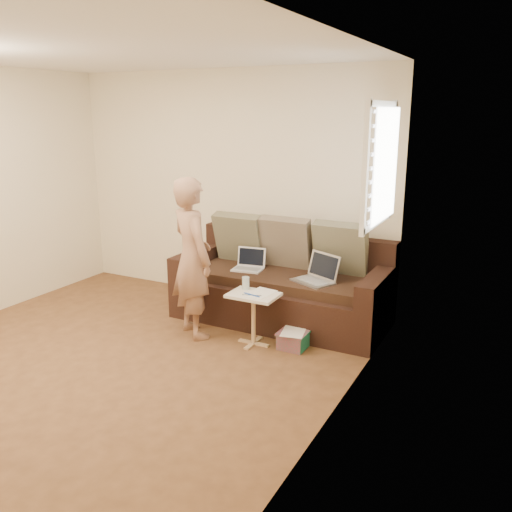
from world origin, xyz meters
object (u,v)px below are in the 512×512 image
striped_box (293,339)px  drinking_glass (246,283)px  person (192,258)px  laptop_white (247,270)px  side_table (253,319)px  sofa (281,282)px  laptop_silver (313,282)px

striped_box → drinking_glass: bearing=-179.5°
person → drinking_glass: (0.51, 0.14, -0.22)m
striped_box → person: bearing=-171.7°
laptop_white → side_table: size_ratio=0.61×
sofa → drinking_glass: bearing=-100.0°
sofa → laptop_white: 0.38m
person → drinking_glass: bearing=-132.3°
laptop_silver → person: bearing=-125.5°
drinking_glass → person: bearing=-164.3°
person → striped_box: (1.01, 0.15, -0.70)m
sofa → drinking_glass: (-0.10, -0.58, 0.14)m
sofa → striped_box: bearing=-55.5°
sofa → side_table: sofa is taller
sofa → drinking_glass: 0.61m
drinking_glass → striped_box: drinking_glass is taller
side_table → striped_box: 0.42m
laptop_white → person: 0.75m
sofa → laptop_white: (-0.36, -0.07, 0.10)m
person → striped_box: size_ratio=5.91×
sofa → side_table: size_ratio=4.37×
person → striped_box: person is taller
side_table → striped_box: size_ratio=1.90×
striped_box → laptop_white: bearing=146.2°
sofa → side_table: bearing=-87.7°
laptop_silver → person: person is taller
sofa → person: bearing=-130.0°
laptop_white → person: (-0.25, -0.65, 0.26)m
sofa → laptop_silver: sofa is taller
sofa → person: 1.01m
sofa → laptop_silver: 0.44m
laptop_silver → sofa: bearing=-175.0°
person → drinking_glass: person is taller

